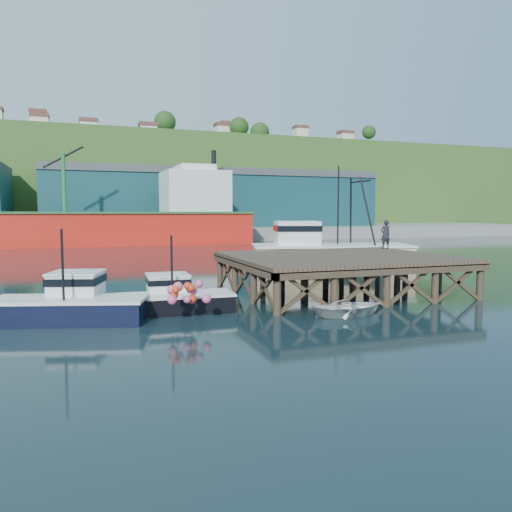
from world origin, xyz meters
name	(u,v)px	position (x,y,z in m)	size (l,w,h in m)	color
ground	(247,298)	(0.00, 0.00, 0.00)	(300.00, 300.00, 0.00)	black
wharf	(340,259)	(5.50, -0.19, 1.94)	(12.00, 10.00, 2.62)	brown
far_quay	(126,232)	(0.00, 70.00, 1.00)	(160.00, 40.00, 2.00)	gray
warehouse_mid	(128,201)	(0.00, 65.00, 6.50)	(28.00, 16.00, 9.00)	#17494E
warehouse_right	(286,202)	(30.00, 65.00, 6.50)	(30.00, 16.00, 9.00)	#17494E
cargo_ship	(77,221)	(-8.46, 48.00, 3.31)	(55.50, 10.00, 13.75)	red
hillside	(113,185)	(0.00, 100.00, 11.00)	(220.00, 50.00, 22.00)	#2D511E
boat_navy	(71,302)	(-8.81, -2.89, 0.79)	(6.65, 4.36, 3.92)	black
boat_black	(170,297)	(-4.53, -2.21, 0.65)	(5.83, 4.90, 3.55)	black
trawler	(328,250)	(9.72, 9.24, 1.67)	(12.82, 7.44, 8.11)	beige
dinghy	(351,307)	(2.89, -5.80, 0.34)	(2.38, 3.33, 0.69)	white
dockworker	(385,234)	(10.90, 3.41, 3.10)	(0.71, 0.46, 1.94)	black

